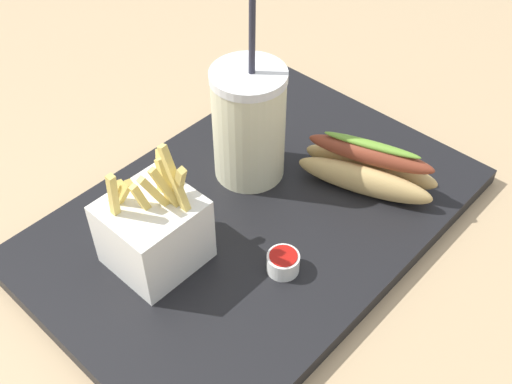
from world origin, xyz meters
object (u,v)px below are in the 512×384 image
at_px(soda_cup, 249,124).
at_px(fries_basket, 154,230).
at_px(ketchup_cup_1, 283,262).
at_px(hot_dog_1, 368,169).

relative_size(soda_cup, fries_basket, 1.66).
height_order(soda_cup, ketchup_cup_1, soda_cup).
distance_m(soda_cup, hot_dog_1, 0.15).
bearing_deg(fries_basket, soda_cup, 7.88).
distance_m(soda_cup, fries_basket, 0.17).
xyz_separation_m(hot_dog_1, ketchup_cup_1, (-0.16, -0.01, -0.01)).
xyz_separation_m(soda_cup, fries_basket, (-0.16, -0.02, -0.03)).
height_order(hot_dog_1, ketchup_cup_1, hot_dog_1).
bearing_deg(hot_dog_1, fries_basket, 158.25).
relative_size(fries_basket, hot_dog_1, 0.89).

